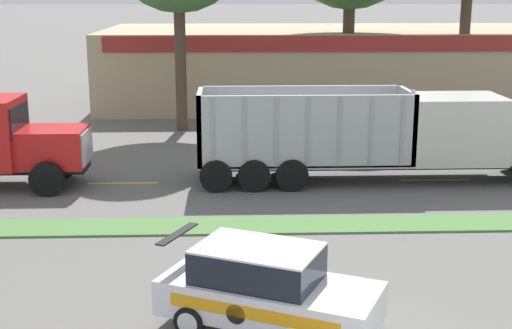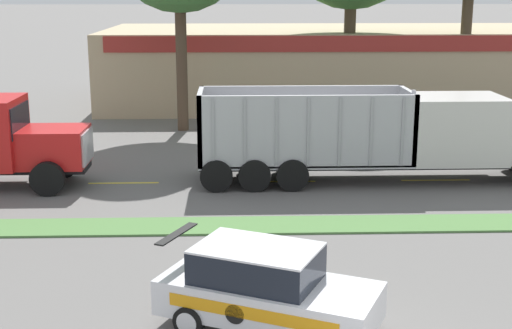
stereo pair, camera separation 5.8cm
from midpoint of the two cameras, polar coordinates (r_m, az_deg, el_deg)
The scene contains 7 objects.
grass_verge at distance 20.17m, azimuth 5.56°, elevation -4.81°, with size 120.00×1.47×0.06m, color #517F42.
centre_line_3 at distance 24.82m, azimuth -10.49°, elevation -1.46°, with size 2.40×0.14×0.01m, color yellow.
centre_line_4 at distance 24.60m, azimuth 2.05°, elevation -1.37°, with size 2.40×0.14×0.01m, color yellow.
centre_line_5 at distance 25.55m, azimuth 14.23°, elevation -1.22°, with size 2.40×0.14×0.01m, color yellow.
dump_truck_lead at distance 25.02m, azimuth 12.59°, elevation 2.17°, with size 12.64×2.73×3.27m.
rally_car at distance 13.96m, azimuth 0.85°, elevation -9.88°, with size 4.56×3.40×1.71m.
store_building_backdrop at distance 43.04m, azimuth 9.28°, elevation 7.91°, with size 30.85×12.10×4.23m.
Camera 2 is at (-2.58, -9.90, 6.48)m, focal length 50.00 mm.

